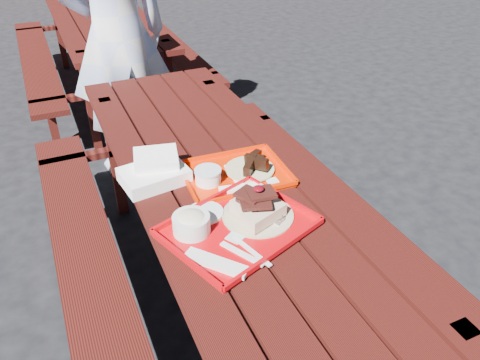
{
  "coord_description": "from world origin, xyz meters",
  "views": [
    {
      "loc": [
        -0.59,
        -1.46,
        1.77
      ],
      "look_at": [
        0.0,
        -0.15,
        0.82
      ],
      "focal_mm": 35.0,
      "sensor_mm": 36.0,
      "label": 1
    }
  ],
  "objects_px": {
    "near_tray": "(234,219)",
    "far_tray": "(234,173)",
    "person": "(117,36)",
    "picnic_table_far": "(103,36)",
    "picnic_table_near": "(226,213)"
  },
  "relations": [
    {
      "from": "picnic_table_near",
      "to": "far_tray",
      "type": "xyz_separation_m",
      "value": [
        0.03,
        -0.03,
        0.21
      ]
    },
    {
      "from": "picnic_table_far",
      "to": "far_tray",
      "type": "xyz_separation_m",
      "value": [
        0.03,
        -2.83,
        0.21
      ]
    },
    {
      "from": "person",
      "to": "near_tray",
      "type": "bearing_deg",
      "value": 84.04
    },
    {
      "from": "picnic_table_far",
      "to": "far_tray",
      "type": "distance_m",
      "value": 2.83
    },
    {
      "from": "near_tray",
      "to": "person",
      "type": "xyz_separation_m",
      "value": [
        0.0,
        1.81,
        0.14
      ]
    },
    {
      "from": "picnic_table_near",
      "to": "picnic_table_far",
      "type": "relative_size",
      "value": 1.0
    },
    {
      "from": "picnic_table_near",
      "to": "near_tray",
      "type": "xyz_separation_m",
      "value": [
        -0.1,
        -0.32,
        0.23
      ]
    },
    {
      "from": "picnic_table_far",
      "to": "near_tray",
      "type": "height_order",
      "value": "near_tray"
    },
    {
      "from": "near_tray",
      "to": "far_tray",
      "type": "xyz_separation_m",
      "value": [
        0.13,
        0.29,
        -0.01
      ]
    },
    {
      "from": "picnic_table_near",
      "to": "far_tray",
      "type": "bearing_deg",
      "value": -42.41
    },
    {
      "from": "near_tray",
      "to": "picnic_table_near",
      "type": "bearing_deg",
      "value": 72.79
    },
    {
      "from": "picnic_table_far",
      "to": "near_tray",
      "type": "xyz_separation_m",
      "value": [
        -0.1,
        -3.12,
        0.23
      ]
    },
    {
      "from": "far_tray",
      "to": "person",
      "type": "distance_m",
      "value": 1.54
    },
    {
      "from": "picnic_table_far",
      "to": "far_tray",
      "type": "relative_size",
      "value": 5.62
    },
    {
      "from": "far_tray",
      "to": "near_tray",
      "type": "bearing_deg",
      "value": -113.74
    }
  ]
}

